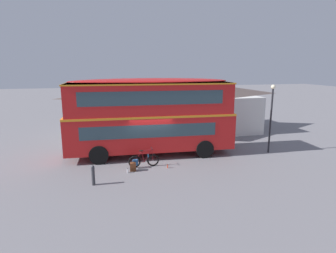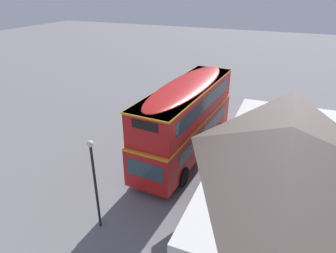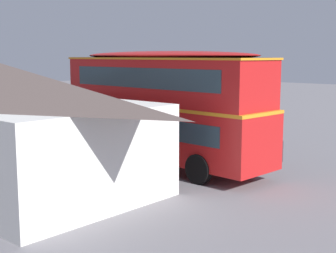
{
  "view_description": "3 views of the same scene",
  "coord_description": "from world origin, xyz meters",
  "px_view_note": "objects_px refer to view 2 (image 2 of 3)",
  "views": [
    {
      "loc": [
        -2.85,
        -16.27,
        5.51
      ],
      "look_at": [
        1.11,
        -0.19,
        1.95
      ],
      "focal_mm": 30.24,
      "sensor_mm": 36.0,
      "label": 1
    },
    {
      "loc": [
        15.85,
        6.14,
        9.88
      ],
      "look_at": [
        1.22,
        -0.18,
        2.24
      ],
      "focal_mm": 31.69,
      "sensor_mm": 36.0,
      "label": 2
    },
    {
      "loc": [
        -13.35,
        15.19,
        4.6
      ],
      "look_at": [
        1.12,
        -0.78,
        1.4
      ],
      "focal_mm": 51.16,
      "sensor_mm": 36.0,
      "label": 3
    }
  ],
  "objects_px": {
    "double_decker_bus": "(186,116)",
    "kerb_bollard": "(154,117)",
    "water_bottle_clear_plastic": "(159,133)",
    "water_bottle_red_squeeze": "(147,148)",
    "street_lamp": "(94,176)",
    "backpack_on_ground": "(159,134)",
    "touring_bicycle": "(161,137)"
  },
  "relations": [
    {
      "from": "water_bottle_clear_plastic",
      "to": "water_bottle_red_squeeze",
      "type": "distance_m",
      "value": 2.22
    },
    {
      "from": "touring_bicycle",
      "to": "water_bottle_clear_plastic",
      "type": "height_order",
      "value": "touring_bicycle"
    },
    {
      "from": "touring_bicycle",
      "to": "street_lamp",
      "type": "xyz_separation_m",
      "value": [
        8.34,
        0.76,
        2.35
      ]
    },
    {
      "from": "water_bottle_red_squeeze",
      "to": "street_lamp",
      "type": "xyz_separation_m",
      "value": [
        7.05,
        1.22,
        2.62
      ]
    },
    {
      "from": "backpack_on_ground",
      "to": "water_bottle_red_squeeze",
      "type": "bearing_deg",
      "value": -0.09
    },
    {
      "from": "water_bottle_clear_plastic",
      "to": "backpack_on_ground",
      "type": "bearing_deg",
      "value": 31.45
    },
    {
      "from": "backpack_on_ground",
      "to": "water_bottle_clear_plastic",
      "type": "distance_m",
      "value": 0.39
    },
    {
      "from": "water_bottle_clear_plastic",
      "to": "street_lamp",
      "type": "distance_m",
      "value": 9.72
    },
    {
      "from": "double_decker_bus",
      "to": "water_bottle_clear_plastic",
      "type": "relative_size",
      "value": 42.7
    },
    {
      "from": "kerb_bollard",
      "to": "water_bottle_clear_plastic",
      "type": "bearing_deg",
      "value": 34.54
    },
    {
      "from": "water_bottle_clear_plastic",
      "to": "kerb_bollard",
      "type": "height_order",
      "value": "kerb_bollard"
    },
    {
      "from": "street_lamp",
      "to": "water_bottle_clear_plastic",
      "type": "bearing_deg",
      "value": -171.33
    },
    {
      "from": "double_decker_bus",
      "to": "street_lamp",
      "type": "xyz_separation_m",
      "value": [
        7.5,
        -1.33,
        0.08
      ]
    },
    {
      "from": "double_decker_bus",
      "to": "kerb_bollard",
      "type": "relative_size",
      "value": 10.6
    },
    {
      "from": "water_bottle_red_squeeze",
      "to": "kerb_bollard",
      "type": "xyz_separation_m",
      "value": [
        -3.93,
        -1.37,
        0.39
      ]
    },
    {
      "from": "street_lamp",
      "to": "kerb_bollard",
      "type": "height_order",
      "value": "street_lamp"
    },
    {
      "from": "water_bottle_clear_plastic",
      "to": "water_bottle_red_squeeze",
      "type": "height_order",
      "value": "water_bottle_clear_plastic"
    },
    {
      "from": "backpack_on_ground",
      "to": "kerb_bollard",
      "type": "bearing_deg",
      "value": -145.92
    },
    {
      "from": "double_decker_bus",
      "to": "water_bottle_red_squeeze",
      "type": "xyz_separation_m",
      "value": [
        0.45,
        -2.55,
        -2.54
      ]
    },
    {
      "from": "water_bottle_clear_plastic",
      "to": "double_decker_bus",
      "type": "bearing_deg",
      "value": 57.24
    },
    {
      "from": "touring_bicycle",
      "to": "backpack_on_ground",
      "type": "distance_m",
      "value": 0.77
    },
    {
      "from": "water_bottle_red_squeeze",
      "to": "water_bottle_clear_plastic",
      "type": "bearing_deg",
      "value": -175.14
    },
    {
      "from": "touring_bicycle",
      "to": "water_bottle_red_squeeze",
      "type": "relative_size",
      "value": 7.64
    },
    {
      "from": "double_decker_bus",
      "to": "water_bottle_red_squeeze",
      "type": "distance_m",
      "value": 3.63
    },
    {
      "from": "kerb_bollard",
      "to": "street_lamp",
      "type": "bearing_deg",
      "value": 13.3
    },
    {
      "from": "water_bottle_red_squeeze",
      "to": "backpack_on_ground",
      "type": "bearing_deg",
      "value": 179.91
    },
    {
      "from": "kerb_bollard",
      "to": "double_decker_bus",
      "type": "bearing_deg",
      "value": 48.41
    },
    {
      "from": "water_bottle_red_squeeze",
      "to": "street_lamp",
      "type": "height_order",
      "value": "street_lamp"
    },
    {
      "from": "street_lamp",
      "to": "touring_bicycle",
      "type": "bearing_deg",
      "value": -174.8
    },
    {
      "from": "double_decker_bus",
      "to": "street_lamp",
      "type": "relative_size",
      "value": 2.35
    },
    {
      "from": "double_decker_bus",
      "to": "touring_bicycle",
      "type": "bearing_deg",
      "value": -112.04
    },
    {
      "from": "backpack_on_ground",
      "to": "kerb_bollard",
      "type": "xyz_separation_m",
      "value": [
        -2.03,
        -1.37,
        0.24
      ]
    }
  ]
}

